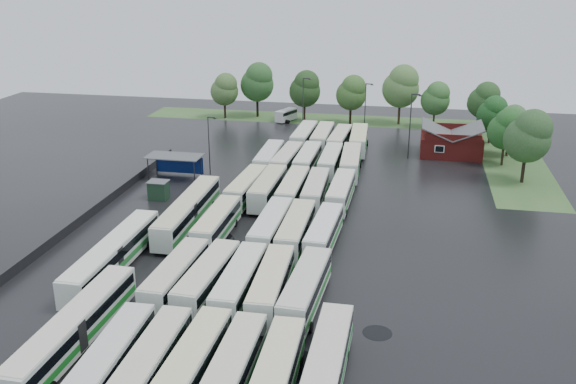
% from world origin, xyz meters
% --- Properties ---
extents(ground, '(160.00, 160.00, 0.00)m').
position_xyz_m(ground, '(0.00, 0.00, 0.00)').
color(ground, black).
rests_on(ground, ground).
extents(brick_building, '(10.07, 8.60, 5.39)m').
position_xyz_m(brick_building, '(24.00, 42.77, 1.87)').
color(brick_building, maroon).
rests_on(brick_building, ground).
extents(wash_shed, '(8.20, 4.20, 3.58)m').
position_xyz_m(wash_shed, '(-17.20, 22.02, 2.99)').
color(wash_shed, '#2D2D30').
rests_on(wash_shed, ground).
extents(utility_hut, '(2.70, 2.20, 2.62)m').
position_xyz_m(utility_hut, '(-16.20, 12.60, 1.32)').
color(utility_hut, black).
rests_on(utility_hut, ground).
extents(grass_strip_north, '(80.00, 10.00, 0.01)m').
position_xyz_m(grass_strip_north, '(2.00, 64.80, 0.01)').
color(grass_strip_north, '#406730').
rests_on(grass_strip_north, ground).
extents(grass_strip_east, '(10.00, 50.00, 0.01)m').
position_xyz_m(grass_strip_east, '(34.00, 42.80, 0.01)').
color(grass_strip_east, '#406730').
rests_on(grass_strip_east, ground).
extents(west_fence, '(0.10, 50.00, 1.20)m').
position_xyz_m(west_fence, '(-22.20, 8.00, 0.60)').
color(west_fence, '#2D2D30').
rests_on(west_fence, ground).
extents(bus_r0c0, '(3.02, 12.27, 3.39)m').
position_xyz_m(bus_r0c0, '(-4.28, -26.31, 1.87)').
color(bus_r0c0, silver).
rests_on(bus_r0c0, ground).
extents(bus_r0c1, '(2.74, 12.12, 3.36)m').
position_xyz_m(bus_r0c1, '(-1.12, -26.14, 1.85)').
color(bus_r0c1, silver).
rests_on(bus_r0c1, ground).
extents(bus_r0c2, '(2.82, 12.36, 3.43)m').
position_xyz_m(bus_r0c2, '(2.07, -25.88, 1.89)').
color(bus_r0c2, silver).
rests_on(bus_r0c2, ground).
extents(bus_r0c3, '(2.63, 12.15, 3.38)m').
position_xyz_m(bus_r0c3, '(5.25, -25.97, 1.86)').
color(bus_r0c3, silver).
rests_on(bus_r0c3, ground).
extents(bus_r0c4, '(2.85, 12.30, 3.41)m').
position_xyz_m(bus_r0c4, '(8.58, -26.14, 1.88)').
color(bus_r0c4, silver).
rests_on(bus_r0c4, ground).
extents(bus_r1c0, '(2.97, 12.32, 3.41)m').
position_xyz_m(bus_r1c0, '(-4.36, -12.32, 1.87)').
color(bus_r1c0, silver).
rests_on(bus_r1c0, ground).
extents(bus_r1c1, '(3.23, 12.52, 3.45)m').
position_xyz_m(bus_r1c1, '(-1.15, -12.31, 1.90)').
color(bus_r1c1, silver).
rests_on(bus_r1c1, ground).
extents(bus_r1c2, '(2.76, 12.52, 3.48)m').
position_xyz_m(bus_r1c2, '(2.11, -12.53, 1.91)').
color(bus_r1c2, silver).
rests_on(bus_r1c2, ground).
extents(bus_r1c3, '(3.13, 12.55, 3.47)m').
position_xyz_m(bus_r1c3, '(5.19, -12.48, 1.91)').
color(bus_r1c3, silver).
rests_on(bus_r1c3, ground).
extents(bus_r1c4, '(3.26, 12.78, 3.53)m').
position_xyz_m(bus_r1c4, '(8.50, -12.64, 1.94)').
color(bus_r1c4, silver).
rests_on(bus_r1c4, ground).
extents(bus_r2c0, '(2.61, 12.14, 3.38)m').
position_xyz_m(bus_r2c0, '(-4.39, 1.25, 1.86)').
color(bus_r2c0, silver).
rests_on(bus_r2c0, ground).
extents(bus_r2c2, '(2.77, 12.61, 3.51)m').
position_xyz_m(bus_r2c2, '(2.12, 1.26, 1.93)').
color(bus_r2c2, silver).
rests_on(bus_r2c2, ground).
extents(bus_r2c3, '(2.79, 12.63, 3.51)m').
position_xyz_m(bus_r2c3, '(5.07, 1.01, 1.93)').
color(bus_r2c3, silver).
rests_on(bus_r2c3, ground).
extents(bus_r2c4, '(3.01, 12.16, 3.36)m').
position_xyz_m(bus_r2c4, '(8.27, 1.11, 1.85)').
color(bus_r2c4, silver).
rests_on(bus_r2c4, ground).
extents(bus_r3c0, '(3.15, 12.33, 3.40)m').
position_xyz_m(bus_r3c0, '(-4.24, 14.47, 1.87)').
color(bus_r3c0, silver).
rests_on(bus_r3c0, ground).
extents(bus_r3c1, '(2.80, 12.56, 3.49)m').
position_xyz_m(bus_r3c1, '(-1.29, 14.58, 1.92)').
color(bus_r3c1, silver).
rests_on(bus_r3c1, ground).
extents(bus_r3c2, '(2.71, 12.36, 3.44)m').
position_xyz_m(bus_r3c2, '(2.11, 14.87, 1.89)').
color(bus_r3c2, silver).
rests_on(bus_r3c2, ground).
extents(bus_r3c3, '(2.96, 12.17, 3.37)m').
position_xyz_m(bus_r3c3, '(5.16, 15.01, 1.85)').
color(bus_r3c3, silver).
rests_on(bus_r3c3, ground).
extents(bus_r3c4, '(2.71, 12.13, 3.37)m').
position_xyz_m(bus_r3c4, '(8.58, 15.08, 1.85)').
color(bus_r3c4, silver).
rests_on(bus_r3c4, ground).
extents(bus_r4c0, '(2.91, 12.37, 3.43)m').
position_xyz_m(bus_r4c0, '(-4.23, 28.29, 1.88)').
color(bus_r4c0, silver).
rests_on(bus_r4c0, ground).
extents(bus_r4c1, '(2.99, 12.16, 3.36)m').
position_xyz_m(bus_r4c1, '(-1.35, 28.23, 1.85)').
color(bus_r4c1, silver).
rests_on(bus_r4c1, ground).
extents(bus_r4c2, '(2.68, 12.26, 3.41)m').
position_xyz_m(bus_r4c2, '(1.80, 28.67, 1.87)').
color(bus_r4c2, silver).
rests_on(bus_r4c2, ground).
extents(bus_r4c3, '(2.73, 12.20, 3.39)m').
position_xyz_m(bus_r4c3, '(5.35, 28.72, 1.86)').
color(bus_r4c3, silver).
rests_on(bus_r4c3, ground).
extents(bus_r4c4, '(3.35, 12.83, 3.54)m').
position_xyz_m(bus_r4c4, '(8.50, 28.47, 1.95)').
color(bus_r4c4, silver).
rests_on(bus_r4c4, ground).
extents(bus_r5c1, '(2.88, 12.74, 3.53)m').
position_xyz_m(bus_r5c1, '(-1.09, 42.33, 1.94)').
color(bus_r5c1, silver).
rests_on(bus_r5c1, ground).
extents(bus_r5c2, '(2.74, 12.58, 3.50)m').
position_xyz_m(bus_r5c2, '(2.14, 42.35, 1.92)').
color(bus_r5c2, silver).
rests_on(bus_r5c2, ground).
extents(bus_r5c3, '(3.09, 12.24, 3.38)m').
position_xyz_m(bus_r5c3, '(5.25, 41.68, 1.86)').
color(bus_r5c3, silver).
rests_on(bus_r5c3, ground).
extents(bus_r5c4, '(3.28, 12.85, 3.55)m').
position_xyz_m(bus_r5c4, '(8.51, 41.82, 1.95)').
color(bus_r5c4, silver).
rests_on(bus_r5c4, ground).
extents(artic_bus_west_a, '(2.87, 18.28, 3.38)m').
position_xyz_m(artic_bus_west_a, '(-9.27, -23.02, 1.88)').
color(artic_bus_west_a, silver).
rests_on(artic_bus_west_a, ground).
extents(artic_bus_west_b, '(3.02, 19.00, 3.52)m').
position_xyz_m(artic_bus_west_b, '(-9.04, 4.43, 1.95)').
color(artic_bus_west_b, silver).
rests_on(artic_bus_west_b, ground).
extents(artic_bus_west_c, '(2.71, 18.75, 3.48)m').
position_xyz_m(artic_bus_west_c, '(-12.45, -9.11, 1.93)').
color(artic_bus_west_c, silver).
rests_on(artic_bus_west_c, ground).
extents(artic_bus_east, '(2.68, 18.55, 3.44)m').
position_xyz_m(artic_bus_east, '(12.08, -26.47, 1.91)').
color(artic_bus_east, silver).
rests_on(artic_bus_east, ground).
extents(minibus, '(3.93, 5.79, 2.38)m').
position_xyz_m(minibus, '(-8.16, 61.63, 1.32)').
color(minibus, silver).
rests_on(minibus, ground).
extents(tree_north_0, '(5.76, 5.76, 9.54)m').
position_xyz_m(tree_north_0, '(-21.10, 61.75, 6.13)').
color(tree_north_0, black).
rests_on(tree_north_0, ground).
extents(tree_north_1, '(6.95, 6.95, 11.51)m').
position_xyz_m(tree_north_1, '(-14.73, 64.40, 7.41)').
color(tree_north_1, black).
rests_on(tree_north_1, ground).
extents(tree_north_2, '(6.36, 6.36, 10.53)m').
position_xyz_m(tree_north_2, '(-4.26, 62.13, 6.78)').
color(tree_north_2, black).
rests_on(tree_north_2, ground).
extents(tree_north_3, '(6.04, 6.04, 10.00)m').
position_xyz_m(tree_north_3, '(5.22, 61.55, 6.43)').
color(tree_north_3, black).
rests_on(tree_north_3, ground).
extents(tree_north_4, '(7.29, 7.29, 12.07)m').
position_xyz_m(tree_north_4, '(14.85, 63.22, 7.76)').
color(tree_north_4, '#392A1B').
rests_on(tree_north_4, ground).
extents(tree_north_5, '(5.61, 5.61, 9.29)m').
position_xyz_m(tree_north_5, '(21.63, 61.28, 5.98)').
color(tree_north_5, '#372918').
rests_on(tree_north_5, ground).
extents(tree_north_6, '(4.73, 4.73, 7.83)m').
position_xyz_m(tree_north_6, '(30.20, 64.18, 5.04)').
color(tree_north_6, black).
rests_on(tree_north_6, ground).
extents(tree_east_0, '(6.71, 6.71, 11.12)m').
position_xyz_m(tree_east_0, '(34.01, 29.65, 7.15)').
color(tree_east_0, black).
rests_on(tree_east_0, ground).
extents(tree_east_1, '(5.68, 5.68, 9.40)m').
position_xyz_m(tree_east_1, '(32.04, 38.08, 6.05)').
color(tree_east_1, '#2D2216').
rests_on(tree_east_1, ground).
extents(tree_east_2, '(5.34, 5.34, 8.84)m').
position_xyz_m(tree_east_2, '(33.47, 43.81, 5.69)').
color(tree_east_2, black).
rests_on(tree_east_2, ground).
extents(tree_east_3, '(5.27, 5.27, 8.72)m').
position_xyz_m(tree_east_3, '(31.32, 51.78, 5.61)').
color(tree_east_3, '#3B281E').
rests_on(tree_east_3, ground).
extents(tree_east_4, '(5.94, 5.93, 9.83)m').
position_xyz_m(tree_east_4, '(30.51, 59.59, 6.32)').
color(tree_east_4, '#342213').
rests_on(tree_east_4, ground).
extents(lamp_post_ne, '(1.67, 0.33, 10.86)m').
position_xyz_m(lamp_post_ne, '(17.15, 39.08, 6.31)').
color(lamp_post_ne, '#2D2D30').
rests_on(lamp_post_ne, ground).
extents(lamp_post_nw, '(1.39, 0.27, 9.02)m').
position_xyz_m(lamp_post_nw, '(-12.58, 24.66, 5.24)').
color(lamp_post_nw, '#2D2D30').
rests_on(lamp_post_nw, ground).
extents(lamp_post_back_w, '(1.60, 0.31, 10.40)m').
position_xyz_m(lamp_post_back_w, '(-3.12, 53.56, 6.04)').
color(lamp_post_back_w, '#2D2D30').
rests_on(lamp_post_back_w, ground).
extents(lamp_post_back_e, '(1.46, 0.28, 9.50)m').
position_xyz_m(lamp_post_back_e, '(8.56, 54.93, 5.51)').
color(lamp_post_back_e, '#2D2D30').
rests_on(lamp_post_back_e, ground).
extents(puddle_0, '(5.75, 5.75, 0.01)m').
position_xyz_m(puddle_0, '(0.07, -18.78, 0.00)').
color(puddle_0, black).
rests_on(puddle_0, ground).
extents(puddle_1, '(4.47, 4.47, 0.01)m').
position_xyz_m(puddle_1, '(9.64, -21.97, 0.00)').
color(puddle_1, black).
rests_on(puddle_1, ground).
extents(puddle_2, '(7.42, 7.42, 0.01)m').
position_xyz_m(puddle_2, '(-5.79, 0.13, 0.00)').
color(puddle_2, black).
rests_on(puddle_2, ground).
extents(puddle_3, '(2.81, 2.81, 0.01)m').
position_xyz_m(puddle_3, '(2.92, -3.40, 0.00)').
color(puddle_3, black).
rests_on(puddle_3, ground).
extents(puddle_4, '(2.64, 2.64, 0.01)m').
position_xyz_m(puddle_4, '(15.46, -15.79, 0.00)').
color(puddle_4, black).
rests_on(puddle_4, ground).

